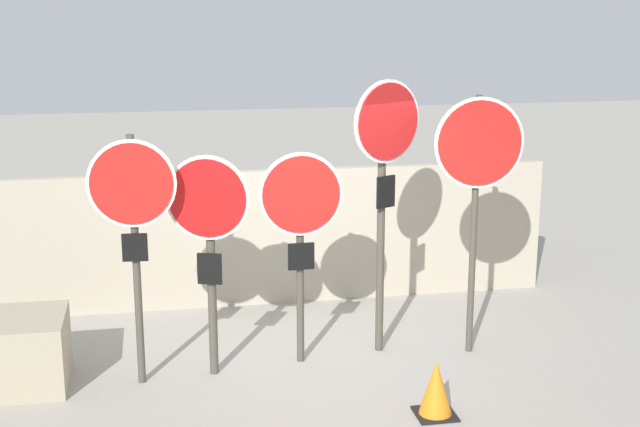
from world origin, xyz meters
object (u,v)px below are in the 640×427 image
traffic_cone_0 (436,388)px  storage_crate (3,353)px  stop_sign_1 (209,224)px  stop_sign_2 (301,215)px  stop_sign_4 (478,164)px  stop_sign_3 (385,161)px  stop_sign_0 (133,209)px

traffic_cone_0 → storage_crate: storage_crate is taller
stop_sign_1 → storage_crate: size_ratio=1.87×
stop_sign_2 → traffic_cone_0: bearing=-55.1°
stop_sign_4 → stop_sign_3: bearing=170.0°
stop_sign_0 → stop_sign_1: (0.66, 0.08, -0.19)m
stop_sign_0 → stop_sign_1: 0.69m
stop_sign_1 → stop_sign_4: 2.61m
stop_sign_3 → stop_sign_0: bearing=161.8°
stop_sign_2 → stop_sign_3: 0.97m
stop_sign_4 → traffic_cone_0: size_ratio=5.18×
stop_sign_0 → storage_crate: size_ratio=2.05×
stop_sign_1 → stop_sign_3: 1.79m
stop_sign_1 → traffic_cone_0: bearing=-15.9°
stop_sign_3 → stop_sign_4: stop_sign_3 is taller
stop_sign_4 → storage_crate: stop_sign_4 is taller
stop_sign_1 → stop_sign_4: bearing=19.0°
stop_sign_2 → storage_crate: 2.98m
stop_sign_4 → traffic_cone_0: 2.23m
stop_sign_0 → stop_sign_4: stop_sign_4 is taller
stop_sign_1 → stop_sign_2: (0.87, 0.14, 0.02)m
stop_sign_3 → storage_crate: (-3.59, -0.17, -1.61)m
stop_sign_0 → stop_sign_2: stop_sign_0 is taller
stop_sign_4 → stop_sign_0: bearing=-174.3°
stop_sign_0 → stop_sign_4: size_ratio=0.90×
traffic_cone_0 → stop_sign_4: bearing=58.4°
stop_sign_4 → traffic_cone_0: (-0.77, -1.25, -1.67)m
stop_sign_0 → traffic_cone_0: size_ratio=4.65×
stop_sign_0 → stop_sign_3: size_ratio=0.85×
stop_sign_1 → traffic_cone_0: size_ratio=4.24×
stop_sign_1 → stop_sign_3: size_ratio=0.77×
stop_sign_0 → stop_sign_2: bearing=12.5°
stop_sign_4 → stop_sign_1: bearing=-175.3°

